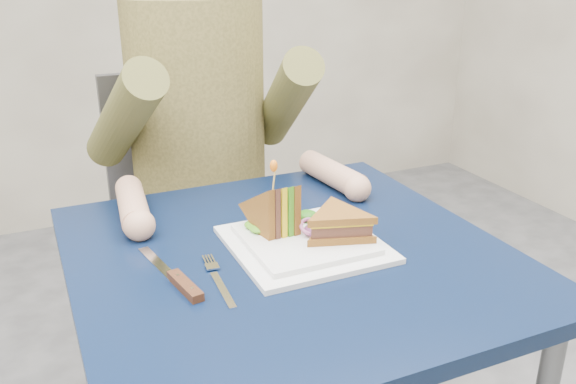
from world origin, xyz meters
name	(u,v)px	position (x,y,z in m)	size (l,w,h in m)	color
table	(289,289)	(0.00, 0.00, 0.65)	(0.75, 0.75, 0.73)	black
chair	(194,215)	(0.00, 0.65, 0.54)	(0.42, 0.40, 0.93)	#47474C
diner	(199,91)	(0.00, 0.54, 0.91)	(0.54, 0.59, 0.74)	brown
plate	(304,242)	(0.03, 0.00, 0.74)	(0.26, 0.26, 0.02)	white
sandwich_flat	(338,224)	(0.09, -0.02, 0.78)	(0.18, 0.18, 0.05)	brown
sandwich_upright	(274,214)	(-0.01, 0.05, 0.78)	(0.09, 0.14, 0.14)	brown
fork	(219,281)	(-0.15, -0.06, 0.73)	(0.03, 0.18, 0.01)	silver
knife	(180,281)	(-0.21, -0.04, 0.74)	(0.06, 0.22, 0.02)	silver
toothpick	(274,181)	(-0.01, 0.05, 0.85)	(0.00, 0.00, 0.06)	tan
toothpick_frill	(274,166)	(-0.01, 0.05, 0.88)	(0.01, 0.01, 0.02)	orange
lettuce_spill	(305,229)	(0.04, 0.01, 0.76)	(0.15, 0.13, 0.02)	#337A14
onion_ring	(311,227)	(0.05, 0.01, 0.77)	(0.04, 0.04, 0.01)	#9E4C7A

